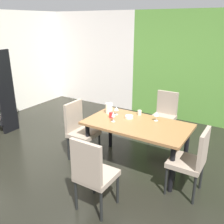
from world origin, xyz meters
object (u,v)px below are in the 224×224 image
Objects in this scene: chair_right_near at (192,159)px; serving_bowl_east at (129,117)px; dining_table at (137,129)px; wine_glass_north at (113,115)px; wine_glass_west at (116,109)px; chair_head_far at (165,113)px; chair_head_near at (93,172)px; wine_glass_corner at (156,114)px; cup_left at (111,115)px; cup_rear at (139,113)px; pitcher_near_shelf at (109,108)px; chair_left_near at (80,128)px.

chair_right_near reaches higher than serving_bowl_east.
dining_table is 0.43m from wine_glass_north.
wine_glass_west is (-0.47, 0.16, 0.20)m from dining_table.
chair_head_near is at bearing 90.08° from chair_head_far.
wine_glass_corner is 0.73m from cup_left.
cup_left is at bearing -132.83° from cup_rear.
pitcher_near_shelf is at bearing -178.58° from wine_glass_west.
chair_head_near reaches higher than chair_left_near.
wine_glass_corner is (0.68, 0.10, 0.01)m from wine_glass_west.
dining_table is at bearing 90.81° from chair_head_near.
serving_bowl_east is 0.41m from pitcher_near_shelf.
chair_right_near is 0.98× the size of chair_left_near.
chair_head_near is 10.51× the size of cup_left.
cup_rear is at bearing 65.49° from wine_glass_north.
chair_head_far is (-0.93, 1.47, -0.00)m from chair_right_near.
chair_head_far is at bearing 80.57° from cup_rear.
pitcher_near_shelf reaches higher than serving_bowl_east.
cup_rear is at bearing 80.57° from chair_head_far.
chair_head_near is at bearing -97.57° from wine_glass_corner.
cup_rear is at bearing 70.40° from serving_bowl_east.
dining_table is 9.90× the size of wine_glass_north.
cup_left is at bearing 80.29° from chair_right_near.
chair_head_near reaches higher than pitcher_near_shelf.
chair_head_far is 1.13m from serving_bowl_east.
dining_table is 1.22m from chair_head_far.
serving_bowl_east is (-0.23, 1.34, 0.22)m from chair_head_near.
dining_table is 11.49× the size of wine_glass_west.
chair_head_near is at bearing -89.19° from dining_table.
chair_head_far reaches higher than dining_table.
dining_table is 0.39m from wine_glass_corner.
wine_glass_corner reaches higher than wine_glass_west.
dining_table is 1.61× the size of chair_head_near.
cup_left is at bearing 133.12° from wine_glass_north.
chair_right_near is 1.90m from chair_left_near.
wine_glass_corner is (1.16, 0.51, 0.32)m from chair_left_near.
chair_left_near is 0.69m from wine_glass_north.
pitcher_near_shelf is (-0.63, -1.06, 0.31)m from chair_head_far.
dining_table is at bearing -31.62° from serving_bowl_east.
serving_bowl_east is at bearing 99.54° from chair_head_near.
chair_left_near is 5.57× the size of pitcher_near_shelf.
chair_right_near is 6.90× the size of wine_glass_west.
wine_glass_north is at bearing -158.74° from dining_table.
wine_glass_north is 0.54m from cup_rear.
chair_head_far is at bearing 90.08° from chair_head_near.
chair_left_near is 1.76m from chair_head_far.
wine_glass_west is at bearing -171.93° from wine_glass_corner.
wine_glass_west is 0.32m from wine_glass_north.
wine_glass_corner is at bearing 113.64° from chair_left_near.
pitcher_near_shelf is at bearing 132.05° from wine_glass_north.
chair_left_near reaches higher than chair_right_near.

